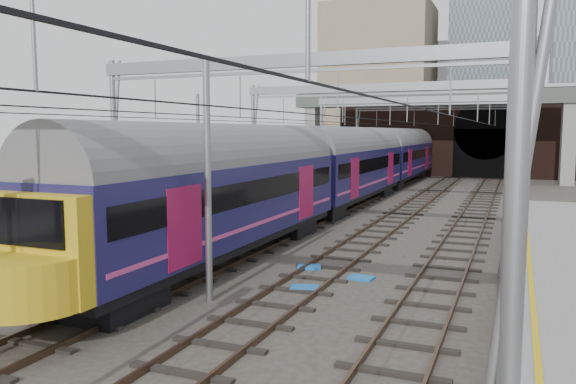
% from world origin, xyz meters
% --- Properties ---
extents(ground, '(160.00, 160.00, 0.00)m').
position_xyz_m(ground, '(0.00, 0.00, 0.00)').
color(ground, '#38332D').
rests_on(ground, ground).
extents(tracks, '(14.40, 80.00, 0.22)m').
position_xyz_m(tracks, '(0.00, 15.00, 0.02)').
color(tracks, '#4C3828').
rests_on(tracks, ground).
extents(overhead_line, '(16.80, 80.00, 8.00)m').
position_xyz_m(overhead_line, '(0.00, 21.49, 6.57)').
color(overhead_line, gray).
rests_on(overhead_line, ground).
extents(retaining_wall, '(28.00, 2.75, 9.00)m').
position_xyz_m(retaining_wall, '(1.40, 51.93, 4.33)').
color(retaining_wall, black).
rests_on(retaining_wall, ground).
extents(overbridge, '(28.00, 3.00, 9.25)m').
position_xyz_m(overbridge, '(0.00, 46.00, 7.27)').
color(overbridge, gray).
rests_on(overbridge, ground).
extents(city_skyline, '(37.50, 27.50, 60.00)m').
position_xyz_m(city_skyline, '(2.73, 70.48, 17.09)').
color(city_skyline, tan).
rests_on(city_skyline, ground).
extents(train_main, '(3.11, 71.82, 5.25)m').
position_xyz_m(train_main, '(-2.00, 33.25, 2.68)').
color(train_main, black).
rests_on(train_main, ground).
extents(train_second, '(2.96, 68.38, 5.04)m').
position_xyz_m(train_second, '(-6.00, 44.76, 2.58)').
color(train_second, black).
rests_on(train_second, ground).
extents(equip_cover_a, '(0.98, 0.83, 0.10)m').
position_xyz_m(equip_cover_a, '(1.36, 6.80, 0.05)').
color(equip_cover_a, blue).
rests_on(equip_cover_a, ground).
extents(equip_cover_b, '(1.00, 0.81, 0.10)m').
position_xyz_m(equip_cover_b, '(2.18, 4.13, 0.05)').
color(equip_cover_b, blue).
rests_on(equip_cover_b, ground).
extents(equip_cover_c, '(0.87, 0.66, 0.10)m').
position_xyz_m(equip_cover_c, '(3.50, 6.03, 0.05)').
color(equip_cover_c, blue).
rests_on(equip_cover_c, ground).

